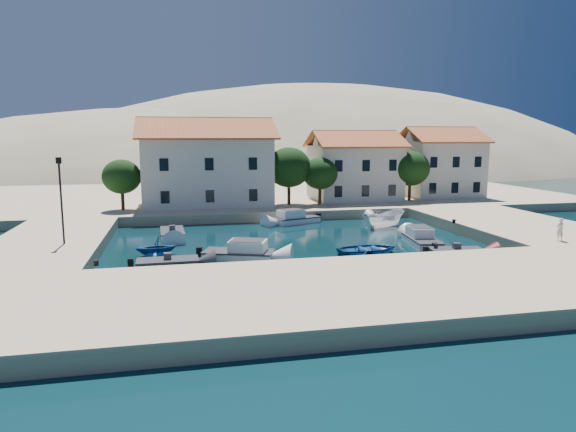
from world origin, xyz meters
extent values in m
plane|color=black|center=(0.00, 0.00, 0.00)|extent=(400.00, 400.00, 0.00)
cube|color=tan|center=(0.00, -6.00, 0.50)|extent=(52.00, 12.00, 1.00)
cube|color=tan|center=(20.50, 10.00, 0.50)|extent=(11.00, 20.00, 1.00)
cube|color=tan|center=(-19.00, 10.00, 0.50)|extent=(8.00, 20.00, 1.00)
cube|color=tan|center=(2.00, 38.00, 0.50)|extent=(80.00, 36.00, 1.00)
ellipsoid|color=#9B8A69|center=(-10.00, 110.00, -20.00)|extent=(198.00, 126.00, 72.00)
ellipsoid|color=#9B8A69|center=(35.00, 130.00, -25.00)|extent=(220.00, 176.00, 99.00)
cube|color=beige|center=(-6.00, 28.00, 4.75)|extent=(14.00, 9.00, 7.50)
pyramid|color=#9A4022|center=(-6.00, 28.00, 9.60)|extent=(14.70, 9.45, 2.20)
cube|color=beige|center=(12.00, 29.00, 4.25)|extent=(10.00, 8.00, 6.50)
pyramid|color=#9A4022|center=(12.00, 29.00, 8.40)|extent=(10.50, 8.40, 1.80)
cube|color=beige|center=(24.00, 30.00, 4.50)|extent=(9.00, 8.00, 7.00)
pyramid|color=#9A4022|center=(24.00, 30.00, 8.90)|extent=(9.45, 8.40, 1.80)
cylinder|color=#382314|center=(-15.00, 25.00, 2.25)|extent=(0.36, 0.36, 2.50)
ellipsoid|color=black|center=(-15.00, 25.00, 4.50)|extent=(4.00, 4.00, 3.60)
cylinder|color=#382314|center=(3.00, 25.50, 2.50)|extent=(0.36, 0.36, 3.00)
ellipsoid|color=black|center=(3.00, 25.50, 5.20)|extent=(5.00, 5.00, 4.50)
cylinder|color=#382314|center=(6.50, 25.00, 2.25)|extent=(0.36, 0.36, 2.50)
ellipsoid|color=black|center=(6.50, 25.00, 4.50)|extent=(4.00, 4.00, 3.60)
cylinder|color=#382314|center=(18.00, 26.00, 2.38)|extent=(0.36, 0.36, 2.75)
ellipsoid|color=black|center=(18.00, 26.00, 4.85)|extent=(4.60, 4.60, 4.14)
cylinder|color=black|center=(-17.50, 8.00, 4.00)|extent=(0.14, 0.14, 6.00)
cube|color=black|center=(-17.50, 8.00, 7.00)|extent=(0.35, 0.25, 0.45)
cylinder|color=black|center=(-14.30, 0.80, 1.15)|extent=(0.36, 0.36, 0.30)
cylinder|color=black|center=(8.00, 0.80, 1.15)|extent=(0.36, 0.36, 0.30)
cylinder|color=black|center=(14.70, 10.00, 1.15)|extent=(0.36, 0.36, 0.30)
cube|color=#333338|center=(-10.16, 3.17, 0.25)|extent=(3.97, 1.83, 0.90)
cube|color=#333338|center=(-10.16, 3.17, 0.58)|extent=(4.07, 1.87, 0.10)
cube|color=#333338|center=(-10.16, 3.17, 0.80)|extent=(0.51, 0.51, 0.50)
cube|color=white|center=(-5.26, 4.64, 0.25)|extent=(5.25, 3.64, 0.90)
cube|color=#333338|center=(-5.26, 4.64, 0.58)|extent=(5.37, 3.72, 0.10)
cube|color=white|center=(-5.26, 4.64, 0.95)|extent=(3.01, 2.55, 0.90)
imported|color=navy|center=(4.44, 4.36, 0.00)|extent=(5.09, 3.91, 0.98)
cube|color=maroon|center=(10.29, 1.98, 0.25)|extent=(3.98, 2.27, 0.90)
cube|color=#333338|center=(10.29, 1.98, 0.58)|extent=(4.07, 2.32, 0.10)
cube|color=#333338|center=(10.29, 1.98, 0.80)|extent=(0.57, 0.57, 0.50)
cube|color=white|center=(9.71, 6.19, 0.25)|extent=(2.57, 4.96, 0.90)
cube|color=#333338|center=(9.71, 6.19, 0.58)|extent=(2.62, 5.08, 0.10)
cube|color=white|center=(9.71, 6.19, 0.95)|extent=(1.97, 2.71, 0.90)
imported|color=white|center=(10.16, 14.59, 0.00)|extent=(4.99, 3.52, 1.81)
cube|color=white|center=(10.57, 17.45, 0.25)|extent=(1.62, 3.32, 0.90)
cube|color=#333338|center=(10.57, 17.45, 0.58)|extent=(1.66, 3.40, 0.10)
cube|color=#333338|center=(10.57, 17.45, 0.80)|extent=(0.51, 0.51, 0.50)
imported|color=navy|center=(-11.05, 7.23, 0.00)|extent=(3.25, 2.92, 1.53)
cube|color=white|center=(-9.91, 13.99, 0.25)|extent=(2.13, 4.47, 0.90)
cube|color=#333338|center=(-9.91, 13.99, 0.58)|extent=(2.17, 4.58, 0.10)
cube|color=#333338|center=(-9.91, 13.99, 0.80)|extent=(0.52, 0.52, 0.50)
cube|color=white|center=(2.28, 18.68, 0.25)|extent=(5.00, 3.43, 0.90)
cube|color=#333338|center=(2.28, 18.68, 0.58)|extent=(5.11, 3.50, 0.10)
cube|color=white|center=(2.28, 18.68, 0.95)|extent=(2.86, 2.40, 0.90)
imported|color=silver|center=(18.26, 1.26, 1.86)|extent=(0.66, 0.47, 1.72)
camera|label=1|loc=(-9.41, -30.94, 8.72)|focal=32.00mm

